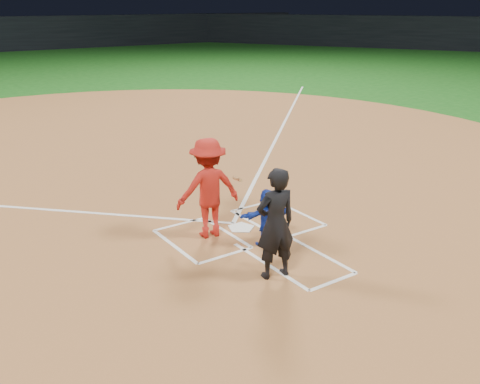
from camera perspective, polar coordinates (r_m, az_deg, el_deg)
ground at (r=11.35m, az=0.11°, el=-3.91°), size 120.00×120.00×0.00m
home_plate_dirt at (r=16.36m, az=-11.90°, el=3.15°), size 28.00×28.00×0.01m
stadium_wall_right at (r=58.00m, az=22.17°, el=15.38°), size 31.04×52.56×3.20m
home_plate at (r=11.34m, az=0.11°, el=-3.81°), size 0.60×0.60×0.02m
catcher at (r=10.40m, az=2.94°, el=-2.72°), size 1.11×0.57×1.15m
umpire at (r=9.06m, az=3.81°, el=-3.40°), size 0.78×0.58×1.97m
chalk_markings at (r=15.73m, az=-10.88°, el=2.58°), size 28.35×17.32×0.01m
batter_at_plate at (r=10.67m, az=-3.39°, el=0.42°), size 1.52×1.03×2.04m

